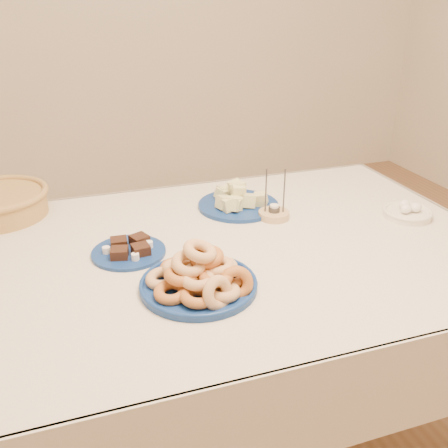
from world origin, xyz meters
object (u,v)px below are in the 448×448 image
(dining_table, at_px, (219,278))
(melon_plate, at_px, (237,200))
(candle_holder, at_px, (274,214))
(egg_bowl, at_px, (408,212))
(donut_platter, at_px, (200,277))
(brownie_plate, at_px, (129,250))

(dining_table, height_order, melon_plate, melon_plate)
(melon_plate, relative_size, candle_holder, 1.91)
(candle_holder, relative_size, egg_bowl, 0.92)
(donut_platter, xyz_separation_m, brownie_plate, (-0.14, 0.25, -0.02))
(donut_platter, bearing_deg, melon_plate, 60.08)
(brownie_plate, xyz_separation_m, candle_holder, (0.50, 0.10, 0.00))
(dining_table, relative_size, brownie_plate, 6.86)
(melon_plate, height_order, egg_bowl, melon_plate)
(candle_holder, bearing_deg, melon_plate, 125.57)
(melon_plate, xyz_separation_m, brownie_plate, (-0.42, -0.22, -0.02))
(dining_table, height_order, egg_bowl, egg_bowl)
(candle_holder, xyz_separation_m, egg_bowl, (0.43, -0.14, 0.00))
(donut_platter, distance_m, candle_holder, 0.50)
(brownie_plate, height_order, candle_holder, candle_holder)
(brownie_plate, relative_size, candle_holder, 1.43)
(donut_platter, xyz_separation_m, melon_plate, (0.27, 0.47, -0.01))
(brownie_plate, distance_m, egg_bowl, 0.94)
(egg_bowl, bearing_deg, donut_platter, -165.24)
(melon_plate, bearing_deg, donut_platter, -119.92)
(donut_platter, bearing_deg, dining_table, 60.19)
(candle_holder, height_order, egg_bowl, candle_holder)
(melon_plate, xyz_separation_m, candle_holder, (0.09, -0.12, -0.01))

